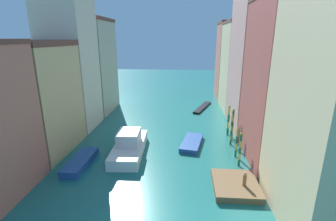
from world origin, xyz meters
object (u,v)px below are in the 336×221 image
(person_on_dock, at_px, (245,179))
(motorboat_1, at_px, (192,143))
(mooring_pole_2, at_px, (231,130))
(mooring_pole_4, at_px, (228,120))
(waterfront_dock, at_px, (235,185))
(vaporetto_white, at_px, (129,145))
(mooring_pole_1, at_px, (237,142))
(gondola_black, at_px, (202,107))
(motorboat_0, at_px, (80,162))
(mooring_pole_0, at_px, (240,149))
(mooring_pole_3, at_px, (232,124))

(person_on_dock, relative_size, motorboat_1, 0.23)
(mooring_pole_2, relative_size, mooring_pole_4, 0.94)
(motorboat_1, bearing_deg, waterfront_dock, -67.33)
(vaporetto_white, bearing_deg, waterfront_dock, -29.13)
(mooring_pole_1, xyz_separation_m, motorboat_1, (-5.42, 3.09, -1.66))
(mooring_pole_4, xyz_separation_m, gondola_black, (-2.94, 14.65, -2.19))
(waterfront_dock, distance_m, motorboat_0, 17.58)
(motorboat_0, distance_m, motorboat_1, 14.73)
(mooring_pole_2, relative_size, motorboat_1, 0.69)
(gondola_black, relative_size, motorboat_1, 1.44)
(person_on_dock, distance_m, mooring_pole_4, 14.61)
(gondola_black, bearing_deg, waterfront_dock, -87.01)
(gondola_black, bearing_deg, person_on_dock, -85.66)
(vaporetto_white, xyz_separation_m, motorboat_1, (8.12, 3.08, -0.74))
(mooring_pole_2, distance_m, gondola_black, 18.56)
(person_on_dock, bearing_deg, gondola_black, 94.34)
(mooring_pole_4, bearing_deg, vaporetto_white, -152.16)
(waterfront_dock, bearing_deg, mooring_pole_1, 79.35)
(waterfront_dock, bearing_deg, person_on_dock, -33.87)
(person_on_dock, bearing_deg, mooring_pole_0, 84.08)
(mooring_pole_1, height_order, mooring_pole_2, mooring_pole_2)
(mooring_pole_4, xyz_separation_m, vaporetto_white, (-13.70, -7.24, -1.33))
(mooring_pole_3, bearing_deg, mooring_pole_2, -104.58)
(mooring_pole_3, bearing_deg, mooring_pole_0, -93.39)
(waterfront_dock, height_order, mooring_pole_3, mooring_pole_3)
(mooring_pole_4, distance_m, vaporetto_white, 15.55)
(mooring_pole_4, bearing_deg, person_on_dock, -92.83)
(mooring_pole_1, bearing_deg, person_on_dock, -94.43)
(vaporetto_white, bearing_deg, motorboat_1, 20.73)
(person_on_dock, distance_m, mooring_pole_1, 7.35)
(motorboat_1, bearing_deg, vaporetto_white, -159.27)
(mooring_pole_1, xyz_separation_m, mooring_pole_2, (-0.01, 3.67, 0.25))
(mooring_pole_0, xyz_separation_m, mooring_pole_1, (0.05, 2.28, -0.14))
(mooring_pole_0, height_order, vaporetto_white, mooring_pole_0)
(waterfront_dock, bearing_deg, mooring_pole_4, 84.17)
(person_on_dock, relative_size, vaporetto_white, 0.15)
(waterfront_dock, relative_size, motorboat_0, 0.79)
(mooring_pole_3, relative_size, vaporetto_white, 0.49)
(waterfront_dock, relative_size, mooring_pole_1, 1.31)
(mooring_pole_0, bearing_deg, mooring_pole_4, 88.81)
(mooring_pole_2, xyz_separation_m, mooring_pole_3, (0.41, 1.57, 0.21))
(mooring_pole_0, bearing_deg, motorboat_0, -176.04)
(mooring_pole_4, bearing_deg, motorboat_1, -143.27)
(motorboat_1, bearing_deg, motorboat_0, -153.14)
(mooring_pole_3, relative_size, motorboat_0, 0.75)
(person_on_dock, relative_size, mooring_pole_2, 0.33)
(mooring_pole_2, height_order, vaporetto_white, mooring_pole_2)
(person_on_dock, bearing_deg, vaporetto_white, 150.60)
(motorboat_0, bearing_deg, motorboat_1, 26.86)
(vaporetto_white, relative_size, gondola_black, 1.07)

